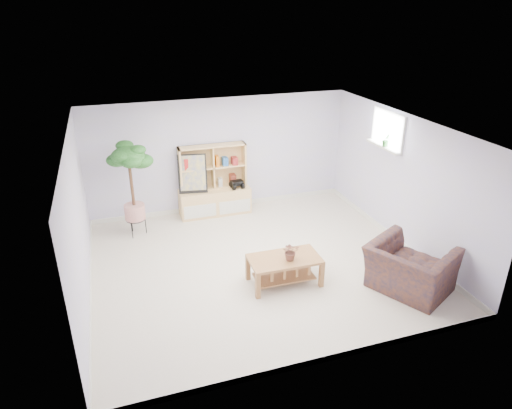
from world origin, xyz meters
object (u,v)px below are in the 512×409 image
object	(u,v)px
storage_unit	(214,181)
armchair	(410,266)
floor_tree	(132,191)
coffee_table	(284,270)

from	to	relation	value
storage_unit	armchair	size ratio (longest dim) A/B	1.25
storage_unit	armchair	xyz separation A→B (m)	(2.19, -3.71, -0.30)
floor_tree	coffee_table	bearing A→B (deg)	-49.44
storage_unit	coffee_table	xyz separation A→B (m)	(0.43, -2.92, -0.51)
coffee_table	armchair	size ratio (longest dim) A/B	0.95
storage_unit	floor_tree	distance (m)	1.74
coffee_table	floor_tree	distance (m)	3.31
coffee_table	armchair	xyz separation A→B (m)	(1.76, -0.79, 0.21)
floor_tree	armchair	world-z (taller)	floor_tree
storage_unit	floor_tree	xyz separation A→B (m)	(-1.67, -0.46, 0.18)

